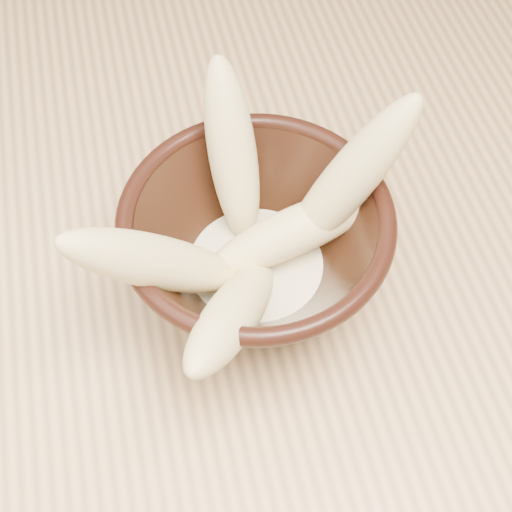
{
  "coord_description": "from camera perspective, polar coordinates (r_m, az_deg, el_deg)",
  "views": [
    {
      "loc": [
        -0.12,
        -0.37,
        1.25
      ],
      "look_at": [
        -0.05,
        -0.09,
        0.8
      ],
      "focal_mm": 50.0,
      "sensor_mm": 36.0,
      "label": 1
    }
  ],
  "objects": [
    {
      "name": "banana_upright",
      "position": [
        0.53,
        -1.91,
        8.27
      ],
      "size": [
        0.04,
        0.11,
        0.14
      ],
      "primitive_type": "ellipsoid",
      "rotation": [
        0.54,
        0.0,
        3.17
      ],
      "color": "#E4CA87",
      "rests_on": "bowl"
    },
    {
      "name": "milk_puddle",
      "position": [
        0.55,
        -0.0,
        -0.97
      ],
      "size": [
        0.11,
        0.11,
        0.02
      ],
      "primitive_type": "cylinder",
      "color": "beige",
      "rests_on": "bowl"
    },
    {
      "name": "banana_left",
      "position": [
        0.48,
        -7.66,
        -0.53
      ],
      "size": [
        0.15,
        0.07,
        0.15
      ],
      "primitive_type": "ellipsoid",
      "rotation": [
        0.75,
        0.0,
        -1.36
      ],
      "color": "#E4CA87",
      "rests_on": "bowl"
    },
    {
      "name": "bowl",
      "position": [
        0.53,
        -0.0,
        0.54
      ],
      "size": [
        0.2,
        0.2,
        0.11
      ],
      "rotation": [
        0.0,
        0.0,
        -0.28
      ],
      "color": "black",
      "rests_on": "table"
    },
    {
      "name": "banana_front",
      "position": [
        0.48,
        -1.85,
        -4.7
      ],
      "size": [
        0.11,
        0.15,
        0.11
      ],
      "primitive_type": "ellipsoid",
      "rotation": [
        1.01,
        0.0,
        -0.58
      ],
      "color": "#E4CA87",
      "rests_on": "bowl"
    },
    {
      "name": "table",
      "position": [
        0.7,
        2.52,
        0.76
      ],
      "size": [
        1.2,
        0.8,
        0.75
      ],
      "color": "#E4B87D",
      "rests_on": "ground"
    },
    {
      "name": "banana_right",
      "position": [
        0.51,
        7.29,
        5.86
      ],
      "size": [
        0.12,
        0.05,
        0.16
      ],
      "primitive_type": "ellipsoid",
      "rotation": [
        0.57,
        0.0,
        1.73
      ],
      "color": "#E4CA87",
      "rests_on": "bowl"
    },
    {
      "name": "banana_across",
      "position": [
        0.53,
        3.31,
        2.08
      ],
      "size": [
        0.15,
        0.06,
        0.06
      ],
      "primitive_type": "ellipsoid",
      "rotation": [
        1.41,
        0.0,
        1.74
      ],
      "color": "#E4CA87",
      "rests_on": "bowl"
    }
  ]
}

